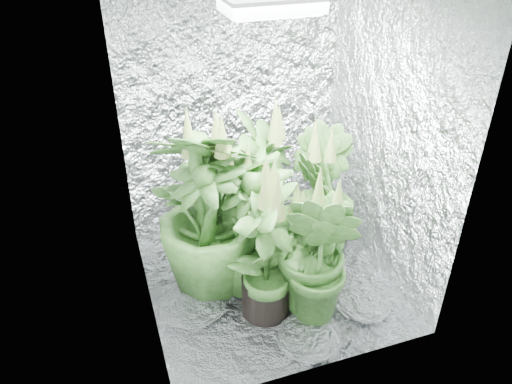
{
  "coord_description": "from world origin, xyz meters",
  "views": [
    {
      "loc": [
        -0.93,
        -2.48,
        2.33
      ],
      "look_at": [
        -0.08,
        0.0,
        0.72
      ],
      "focal_mm": 35.0,
      "sensor_mm": 36.0,
      "label": 1
    }
  ],
  "objects_px": {
    "circulation_fan": "(333,229)",
    "plant_c": "(320,195)",
    "grow_lamp": "(272,4)",
    "plant_d": "(207,211)",
    "plant_h": "(250,228)",
    "plant_f": "(266,253)",
    "plant_g": "(318,254)",
    "plant_e": "(303,242)",
    "plant_a": "(217,204)",
    "plant_b": "(261,185)"
  },
  "relations": [
    {
      "from": "plant_e",
      "to": "plant_g",
      "type": "height_order",
      "value": "plant_g"
    },
    {
      "from": "plant_e",
      "to": "plant_h",
      "type": "height_order",
      "value": "plant_h"
    },
    {
      "from": "plant_d",
      "to": "plant_e",
      "type": "height_order",
      "value": "plant_d"
    },
    {
      "from": "plant_h",
      "to": "circulation_fan",
      "type": "xyz_separation_m",
      "value": [
        0.72,
        0.2,
        -0.31
      ]
    },
    {
      "from": "plant_a",
      "to": "plant_b",
      "type": "bearing_deg",
      "value": 11.52
    },
    {
      "from": "plant_f",
      "to": "circulation_fan",
      "type": "relative_size",
      "value": 2.71
    },
    {
      "from": "plant_a",
      "to": "plant_c",
      "type": "height_order",
      "value": "plant_a"
    },
    {
      "from": "plant_a",
      "to": "plant_d",
      "type": "height_order",
      "value": "plant_d"
    },
    {
      "from": "grow_lamp",
      "to": "plant_h",
      "type": "relative_size",
      "value": 0.48
    },
    {
      "from": "plant_b",
      "to": "circulation_fan",
      "type": "relative_size",
      "value": 3.0
    },
    {
      "from": "plant_f",
      "to": "plant_g",
      "type": "xyz_separation_m",
      "value": [
        0.28,
        -0.12,
        0.0
      ]
    },
    {
      "from": "plant_b",
      "to": "plant_f",
      "type": "distance_m",
      "value": 0.69
    },
    {
      "from": "plant_a",
      "to": "plant_e",
      "type": "distance_m",
      "value": 0.65
    },
    {
      "from": "plant_d",
      "to": "plant_e",
      "type": "xyz_separation_m",
      "value": [
        0.57,
        -0.23,
        -0.22
      ]
    },
    {
      "from": "grow_lamp",
      "to": "plant_e",
      "type": "distance_m",
      "value": 1.47
    },
    {
      "from": "plant_e",
      "to": "plant_d",
      "type": "bearing_deg",
      "value": 158.31
    },
    {
      "from": "plant_e",
      "to": "plant_c",
      "type": "bearing_deg",
      "value": 51.43
    },
    {
      "from": "plant_b",
      "to": "plant_h",
      "type": "distance_m",
      "value": 0.46
    },
    {
      "from": "plant_f",
      "to": "plant_g",
      "type": "bearing_deg",
      "value": -22.14
    },
    {
      "from": "grow_lamp",
      "to": "plant_g",
      "type": "xyz_separation_m",
      "value": [
        0.17,
        -0.4,
        -1.35
      ]
    },
    {
      "from": "plant_b",
      "to": "plant_e",
      "type": "height_order",
      "value": "plant_b"
    },
    {
      "from": "plant_d",
      "to": "circulation_fan",
      "type": "distance_m",
      "value": 1.06
    },
    {
      "from": "circulation_fan",
      "to": "plant_c",
      "type": "bearing_deg",
      "value": -173.32
    },
    {
      "from": "plant_f",
      "to": "plant_h",
      "type": "xyz_separation_m",
      "value": [
        -0.02,
        0.26,
        0.01
      ]
    },
    {
      "from": "plant_a",
      "to": "circulation_fan",
      "type": "distance_m",
      "value": 0.92
    },
    {
      "from": "plant_c",
      "to": "grow_lamp",
      "type": "bearing_deg",
      "value": -156.05
    },
    {
      "from": "grow_lamp",
      "to": "plant_h",
      "type": "distance_m",
      "value": 1.36
    },
    {
      "from": "plant_e",
      "to": "plant_h",
      "type": "bearing_deg",
      "value": 158.24
    },
    {
      "from": "plant_e",
      "to": "plant_g",
      "type": "relative_size",
      "value": 0.88
    },
    {
      "from": "plant_b",
      "to": "grow_lamp",
      "type": "bearing_deg",
      "value": -102.43
    },
    {
      "from": "plant_d",
      "to": "plant_f",
      "type": "bearing_deg",
      "value": -53.91
    },
    {
      "from": "plant_c",
      "to": "circulation_fan",
      "type": "xyz_separation_m",
      "value": [
        0.11,
        -0.03,
        -0.31
      ]
    },
    {
      "from": "plant_a",
      "to": "circulation_fan",
      "type": "xyz_separation_m",
      "value": [
        0.85,
        -0.13,
        -0.32
      ]
    },
    {
      "from": "plant_c",
      "to": "plant_d",
      "type": "distance_m",
      "value": 0.87
    },
    {
      "from": "plant_c",
      "to": "plant_f",
      "type": "distance_m",
      "value": 0.77
    },
    {
      "from": "plant_f",
      "to": "circulation_fan",
      "type": "distance_m",
      "value": 0.9
    },
    {
      "from": "plant_h",
      "to": "plant_d",
      "type": "bearing_deg",
      "value": 158.39
    },
    {
      "from": "plant_a",
      "to": "circulation_fan",
      "type": "bearing_deg",
      "value": -8.46
    },
    {
      "from": "grow_lamp",
      "to": "plant_h",
      "type": "bearing_deg",
      "value": -171.23
    },
    {
      "from": "plant_b",
      "to": "plant_f",
      "type": "bearing_deg",
      "value": -106.79
    },
    {
      "from": "plant_a",
      "to": "circulation_fan",
      "type": "height_order",
      "value": "plant_a"
    },
    {
      "from": "plant_c",
      "to": "plant_f",
      "type": "height_order",
      "value": "plant_f"
    },
    {
      "from": "plant_h",
      "to": "circulation_fan",
      "type": "bearing_deg",
      "value": 15.71
    },
    {
      "from": "circulation_fan",
      "to": "grow_lamp",
      "type": "bearing_deg",
      "value": -142.27
    },
    {
      "from": "plant_b",
      "to": "circulation_fan",
      "type": "bearing_deg",
      "value": -21.31
    },
    {
      "from": "plant_b",
      "to": "circulation_fan",
      "type": "xyz_separation_m",
      "value": [
        0.5,
        -0.2,
        -0.37
      ]
    },
    {
      "from": "plant_c",
      "to": "plant_f",
      "type": "bearing_deg",
      "value": -140.0
    },
    {
      "from": "plant_b",
      "to": "plant_c",
      "type": "height_order",
      "value": "plant_b"
    },
    {
      "from": "plant_c",
      "to": "circulation_fan",
      "type": "bearing_deg",
      "value": -13.82
    },
    {
      "from": "plant_c",
      "to": "plant_d",
      "type": "relative_size",
      "value": 0.8
    }
  ]
}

